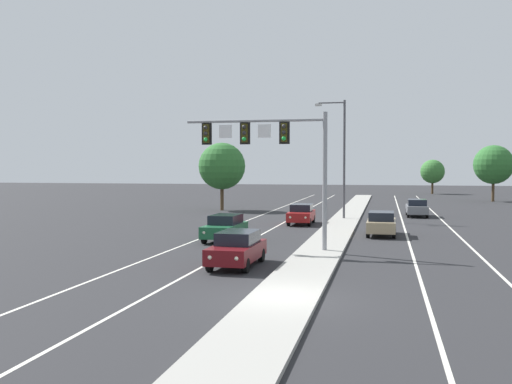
{
  "coord_description": "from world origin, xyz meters",
  "views": [
    {
      "loc": [
        3.32,
        -19.14,
        4.48
      ],
      "look_at": [
        -3.2,
        10.07,
        3.2
      ],
      "focal_mm": 40.84,
      "sensor_mm": 36.0,
      "label": 1
    }
  ],
  "objects_px": {
    "overhead_signal_mast": "(274,148)",
    "car_receding_tan": "(381,223)",
    "tree_far_right_b": "(493,165)",
    "street_lamp_median": "(342,152)",
    "car_oncoming_darkred": "(237,248)",
    "car_oncoming_red": "(301,214)",
    "car_oncoming_green": "(225,227)",
    "tree_far_left_b": "(222,166)",
    "tree_far_right_c": "(433,172)",
    "car_receding_grey": "(417,208)"
  },
  "relations": [
    {
      "from": "tree_far_right_b",
      "to": "street_lamp_median",
      "type": "bearing_deg",
      "value": -119.29
    },
    {
      "from": "car_oncoming_green",
      "to": "tree_far_left_b",
      "type": "xyz_separation_m",
      "value": [
        -7.08,
        24.14,
        3.77
      ]
    },
    {
      "from": "car_receding_grey",
      "to": "tree_far_right_b",
      "type": "height_order",
      "value": "tree_far_right_b"
    },
    {
      "from": "tree_far_right_c",
      "to": "car_oncoming_darkred",
      "type": "bearing_deg",
      "value": -100.53
    },
    {
      "from": "car_oncoming_darkred",
      "to": "car_receding_grey",
      "type": "xyz_separation_m",
      "value": [
        9.3,
        29.25,
        0.0
      ]
    },
    {
      "from": "overhead_signal_mast",
      "to": "car_receding_grey",
      "type": "bearing_deg",
      "value": 70.55
    },
    {
      "from": "street_lamp_median",
      "to": "car_receding_tan",
      "type": "bearing_deg",
      "value": -72.73
    },
    {
      "from": "car_receding_tan",
      "to": "tree_far_left_b",
      "type": "distance_m",
      "value": 25.63
    },
    {
      "from": "tree_far_right_c",
      "to": "street_lamp_median",
      "type": "bearing_deg",
      "value": -102.35
    },
    {
      "from": "car_oncoming_red",
      "to": "car_receding_tan",
      "type": "relative_size",
      "value": 1.0
    },
    {
      "from": "street_lamp_median",
      "to": "tree_far_left_b",
      "type": "bearing_deg",
      "value": 147.19
    },
    {
      "from": "car_oncoming_green",
      "to": "car_receding_grey",
      "type": "xyz_separation_m",
      "value": [
        12.31,
        20.53,
        0.0
      ]
    },
    {
      "from": "car_oncoming_green",
      "to": "tree_far_right_b",
      "type": "height_order",
      "value": "tree_far_right_b"
    },
    {
      "from": "street_lamp_median",
      "to": "car_oncoming_darkred",
      "type": "bearing_deg",
      "value": -96.61
    },
    {
      "from": "overhead_signal_mast",
      "to": "tree_far_right_b",
      "type": "bearing_deg",
      "value": 68.9
    },
    {
      "from": "tree_far_right_c",
      "to": "car_oncoming_green",
      "type": "bearing_deg",
      "value": -104.28
    },
    {
      "from": "street_lamp_median",
      "to": "tree_far_left_b",
      "type": "relative_size",
      "value": 1.42
    },
    {
      "from": "tree_far_right_b",
      "to": "car_oncoming_darkred",
      "type": "bearing_deg",
      "value": -110.02
    },
    {
      "from": "street_lamp_median",
      "to": "car_oncoming_red",
      "type": "bearing_deg",
      "value": -120.92
    },
    {
      "from": "car_oncoming_darkred",
      "to": "car_receding_tan",
      "type": "xyz_separation_m",
      "value": [
        6.27,
        13.49,
        0.0
      ]
    },
    {
      "from": "car_oncoming_darkred",
      "to": "tree_far_left_b",
      "type": "bearing_deg",
      "value": 107.07
    },
    {
      "from": "car_oncoming_darkred",
      "to": "car_oncoming_red",
      "type": "distance_m",
      "value": 19.91
    },
    {
      "from": "car_oncoming_green",
      "to": "car_receding_tan",
      "type": "bearing_deg",
      "value": 27.19
    },
    {
      "from": "car_oncoming_red",
      "to": "tree_far_left_b",
      "type": "bearing_deg",
      "value": 128.15
    },
    {
      "from": "street_lamp_median",
      "to": "car_receding_grey",
      "type": "relative_size",
      "value": 2.23
    },
    {
      "from": "car_oncoming_darkred",
      "to": "tree_far_right_b",
      "type": "distance_m",
      "value": 59.24
    },
    {
      "from": "car_oncoming_red",
      "to": "tree_far_right_b",
      "type": "bearing_deg",
      "value": 60.5
    },
    {
      "from": "car_oncoming_red",
      "to": "tree_far_right_c",
      "type": "height_order",
      "value": "tree_far_right_c"
    },
    {
      "from": "street_lamp_median",
      "to": "car_oncoming_green",
      "type": "relative_size",
      "value": 2.22
    },
    {
      "from": "car_receding_tan",
      "to": "tree_far_right_b",
      "type": "height_order",
      "value": "tree_far_right_b"
    },
    {
      "from": "overhead_signal_mast",
      "to": "car_receding_tan",
      "type": "relative_size",
      "value": 1.7
    },
    {
      "from": "car_oncoming_green",
      "to": "car_oncoming_red",
      "type": "relative_size",
      "value": 1.0
    },
    {
      "from": "car_receding_grey",
      "to": "tree_far_right_b",
      "type": "xyz_separation_m",
      "value": [
        10.93,
        26.28,
        3.99
      ]
    },
    {
      "from": "street_lamp_median",
      "to": "tree_far_right_c",
      "type": "bearing_deg",
      "value": 77.65
    },
    {
      "from": "overhead_signal_mast",
      "to": "tree_far_left_b",
      "type": "xyz_separation_m",
      "value": [
        -10.83,
        27.83,
        -0.92
      ]
    },
    {
      "from": "car_receding_tan",
      "to": "tree_far_right_c",
      "type": "bearing_deg",
      "value": 82.82
    },
    {
      "from": "car_oncoming_red",
      "to": "car_receding_tan",
      "type": "height_order",
      "value": "same"
    },
    {
      "from": "car_oncoming_darkred",
      "to": "car_oncoming_red",
      "type": "relative_size",
      "value": 1.0
    },
    {
      "from": "car_oncoming_red",
      "to": "tree_far_right_b",
      "type": "xyz_separation_m",
      "value": [
        20.15,
        35.62,
        3.99
      ]
    },
    {
      "from": "tree_far_right_c",
      "to": "tree_far_left_b",
      "type": "height_order",
      "value": "tree_far_left_b"
    },
    {
      "from": "car_receding_grey",
      "to": "tree_far_right_b",
      "type": "distance_m",
      "value": 28.74
    },
    {
      "from": "car_oncoming_green",
      "to": "car_oncoming_red",
      "type": "distance_m",
      "value": 11.61
    },
    {
      "from": "overhead_signal_mast",
      "to": "car_oncoming_green",
      "type": "height_order",
      "value": "overhead_signal_mast"
    },
    {
      "from": "car_oncoming_green",
      "to": "tree_far_left_b",
      "type": "height_order",
      "value": "tree_far_left_b"
    },
    {
      "from": "street_lamp_median",
      "to": "car_oncoming_darkred",
      "type": "distance_m",
      "value": 25.18
    },
    {
      "from": "car_oncoming_darkred",
      "to": "tree_far_left_b",
      "type": "distance_m",
      "value": 34.58
    },
    {
      "from": "street_lamp_median",
      "to": "car_oncoming_green",
      "type": "bearing_deg",
      "value": -110.33
    },
    {
      "from": "tree_far_left_b",
      "to": "overhead_signal_mast",
      "type": "bearing_deg",
      "value": -68.73
    },
    {
      "from": "street_lamp_median",
      "to": "car_oncoming_green",
      "type": "xyz_separation_m",
      "value": [
        -5.85,
        -15.8,
        -4.97
      ]
    },
    {
      "from": "car_oncoming_red",
      "to": "tree_far_right_c",
      "type": "xyz_separation_m",
      "value": [
        14.1,
        56.37,
        2.94
      ]
    }
  ]
}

